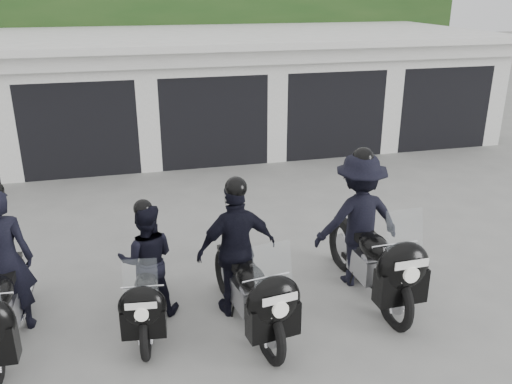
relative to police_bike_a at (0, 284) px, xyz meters
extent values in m
plane|color=gray|center=(3.75, 0.83, -0.83)|extent=(80.00, 80.00, 0.00)
cube|color=white|center=(3.75, 9.33, 0.57)|extent=(16.00, 6.00, 2.80)
cube|color=white|center=(3.75, 9.13, 2.05)|extent=(16.40, 6.80, 0.16)
cube|color=white|center=(3.75, 6.08, 1.82)|extent=(16.40, 0.12, 0.40)
cube|color=black|center=(3.75, 6.31, -0.71)|extent=(16.00, 0.06, 0.24)
cube|color=white|center=(-0.90, 6.48, 0.57)|extent=(0.50, 0.50, 2.80)
cube|color=black|center=(0.65, 7.53, 0.27)|extent=(2.60, 2.60, 2.20)
cube|color=white|center=(0.65, 6.48, 1.67)|extent=(2.60, 0.50, 0.60)
cube|color=white|center=(2.20, 6.48, 0.57)|extent=(0.50, 0.50, 2.80)
cube|color=black|center=(3.75, 7.53, 0.27)|extent=(2.60, 2.60, 2.20)
cube|color=white|center=(3.75, 6.48, 1.67)|extent=(2.60, 0.50, 0.60)
cube|color=white|center=(5.30, 6.48, 0.57)|extent=(0.50, 0.50, 2.80)
cube|color=black|center=(6.85, 7.53, 0.27)|extent=(2.60, 2.60, 2.20)
cube|color=white|center=(6.85, 6.48, 1.67)|extent=(2.60, 0.50, 0.60)
cube|color=white|center=(8.40, 6.48, 0.57)|extent=(0.50, 0.50, 2.80)
cube|color=black|center=(9.95, 7.53, 0.27)|extent=(2.60, 2.60, 2.20)
cube|color=white|center=(9.95, 6.48, 1.67)|extent=(2.60, 0.50, 0.60)
cube|color=white|center=(11.50, 6.48, 0.57)|extent=(0.50, 0.50, 2.80)
cube|color=#1B3A15|center=(3.75, 13.33, 1.32)|extent=(20.00, 2.00, 4.30)
cylinder|color=black|center=(6.75, 14.83, 0.82)|extent=(0.24, 0.24, 3.30)
cylinder|color=black|center=(11.25, 14.83, 0.82)|extent=(0.24, 0.24, 3.30)
torus|color=black|center=(0.03, 0.80, -0.49)|extent=(0.15, 0.81, 0.81)
cube|color=#AFAFB5|center=(0.00, 0.02, -0.41)|extent=(0.31, 0.62, 0.36)
cube|color=black|center=(0.00, 0.00, -0.59)|extent=(0.14, 1.44, 0.07)
cube|color=black|center=(0.01, 0.31, -0.01)|extent=(0.31, 0.62, 0.11)
imported|color=black|center=(0.01, 0.33, 0.14)|extent=(0.73, 0.49, 1.95)
torus|color=black|center=(1.64, -0.65, -0.55)|extent=(0.18, 0.66, 0.65)
torus|color=black|center=(1.80, 0.63, -0.55)|extent=(0.18, 0.66, 0.65)
cube|color=#AFAFB5|center=(1.72, 0.01, -0.49)|extent=(0.29, 0.52, 0.29)
cube|color=black|center=(1.72, -0.01, -0.63)|extent=(0.21, 1.16, 0.05)
ellipsoid|color=black|center=(1.70, -0.14, -0.19)|extent=(0.35, 0.55, 0.26)
cube|color=black|center=(1.75, 0.24, -0.17)|extent=(0.29, 0.52, 0.09)
ellipsoid|color=black|center=(1.63, -0.72, -0.13)|extent=(0.60, 0.36, 0.54)
cube|color=black|center=(1.63, -0.72, -0.34)|extent=(0.54, 0.26, 0.36)
cube|color=#B2BFC6|center=(1.63, -0.69, 0.22)|extent=(0.40, 0.15, 0.46)
cylinder|color=silver|center=(1.65, -0.54, 0.03)|extent=(0.50, 0.09, 0.03)
cube|color=white|center=(1.61, -0.87, -0.03)|extent=(0.36, 0.06, 0.08)
cube|color=white|center=(1.61, -0.84, -0.19)|extent=(0.16, 0.03, 0.09)
imported|color=black|center=(1.75, 0.26, -0.05)|extent=(0.83, 0.68, 1.57)
sphere|color=black|center=(1.75, 0.26, 0.69)|extent=(0.24, 0.24, 0.24)
torus|color=black|center=(3.06, -1.08, -0.50)|extent=(0.23, 0.78, 0.77)
torus|color=black|center=(2.84, 0.42, -0.50)|extent=(0.23, 0.78, 0.77)
cube|color=#AFAFB5|center=(2.95, -0.31, -0.43)|extent=(0.36, 0.61, 0.34)
cube|color=black|center=(2.95, -0.33, -0.60)|extent=(0.28, 1.37, 0.06)
ellipsoid|color=black|center=(2.97, -0.49, -0.07)|extent=(0.43, 0.65, 0.30)
cube|color=black|center=(2.91, -0.04, -0.05)|extent=(0.36, 0.61, 0.11)
ellipsoid|color=black|center=(3.07, -1.17, -0.01)|extent=(0.71, 0.44, 0.63)
cube|color=black|center=(3.07, -1.17, -0.25)|extent=(0.64, 0.32, 0.42)
cube|color=#B2BFC6|center=(3.07, -1.13, 0.41)|extent=(0.48, 0.19, 0.54)
cylinder|color=silver|center=(3.04, -0.96, 0.18)|extent=(0.59, 0.12, 0.03)
cube|color=white|center=(3.10, -1.34, 0.12)|extent=(0.42, 0.08, 0.10)
cube|color=white|center=(3.09, -1.31, -0.07)|extent=(0.19, 0.04, 0.11)
imported|color=black|center=(2.90, -0.02, 0.10)|extent=(1.16, 0.77, 1.85)
sphere|color=black|center=(2.90, -0.02, 0.96)|extent=(0.29, 0.29, 0.29)
torus|color=black|center=(4.82, -0.82, -0.48)|extent=(0.15, 0.83, 0.83)
torus|color=black|center=(4.77, 0.82, -0.48)|extent=(0.15, 0.83, 0.83)
cube|color=#AFAFB5|center=(4.79, 0.02, -0.40)|extent=(0.31, 0.63, 0.36)
cube|color=black|center=(4.79, 0.00, -0.58)|extent=(0.13, 1.48, 0.07)
ellipsoid|color=black|center=(4.80, -0.17, -0.01)|extent=(0.39, 0.67, 0.33)
cube|color=black|center=(4.79, 0.32, 0.01)|extent=(0.31, 0.63, 0.11)
ellipsoid|color=black|center=(4.82, -0.91, 0.06)|extent=(0.73, 0.40, 0.68)
cube|color=black|center=(4.82, -0.91, -0.21)|extent=(0.67, 0.27, 0.45)
cube|color=#B2BFC6|center=(4.82, -0.88, 0.51)|extent=(0.50, 0.15, 0.58)
cylinder|color=silver|center=(4.81, -0.68, 0.26)|extent=(0.64, 0.05, 0.03)
cube|color=white|center=(4.83, -1.11, 0.19)|extent=(0.46, 0.03, 0.10)
cube|color=white|center=(4.83, -1.07, -0.01)|extent=(0.21, 0.02, 0.11)
imported|color=black|center=(4.78, 0.34, 0.17)|extent=(1.31, 0.70, 2.00)
sphere|color=black|center=(4.78, 0.34, 1.10)|extent=(0.31, 0.31, 0.31)
camera|label=1|loc=(1.57, -6.24, 3.33)|focal=38.00mm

